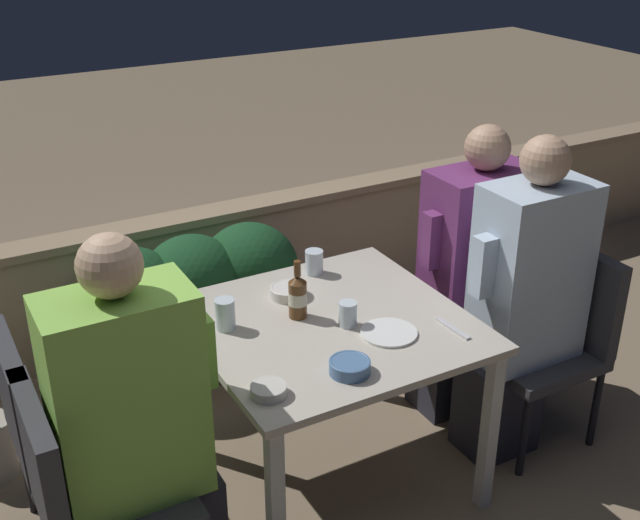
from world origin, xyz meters
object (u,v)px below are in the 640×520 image
(beer_bottle, at_px, (298,296))
(chair_left_near, at_px, (82,488))
(person_green_blouse, at_px, (139,428))
(chair_right_near, at_px, (554,328))
(person_blue_shirt, at_px, (522,301))
(chair_left_far, at_px, (53,424))
(chair_right_far, at_px, (503,293))
(person_purple_stripe, at_px, (471,273))

(beer_bottle, bearing_deg, chair_left_near, -162.85)
(chair_left_near, xyz_separation_m, beer_bottle, (0.90, 0.28, 0.31))
(person_green_blouse, distance_m, beer_bottle, 0.77)
(chair_right_near, distance_m, beer_bottle, 1.14)
(person_green_blouse, relative_size, beer_bottle, 5.78)
(person_blue_shirt, height_order, beer_bottle, person_blue_shirt)
(person_blue_shirt, relative_size, beer_bottle, 5.94)
(person_blue_shirt, distance_m, beer_bottle, 0.92)
(beer_bottle, bearing_deg, chair_right_near, -13.44)
(person_blue_shirt, xyz_separation_m, beer_bottle, (-0.87, 0.26, 0.13))
(chair_right_near, relative_size, beer_bottle, 3.70)
(chair_left_far, bearing_deg, person_blue_shirt, -11.07)
(chair_left_near, bearing_deg, person_blue_shirt, 0.71)
(beer_bottle, bearing_deg, person_blue_shirt, -16.32)
(person_blue_shirt, xyz_separation_m, chair_right_far, (0.22, 0.34, -0.18))
(chair_right_far, relative_size, beer_bottle, 3.70)
(chair_left_near, bearing_deg, person_green_blouse, 0.00)
(chair_right_near, xyz_separation_m, person_purple_stripe, (-0.18, 0.34, 0.15))
(chair_right_near, bearing_deg, person_green_blouse, -179.29)
(person_blue_shirt, distance_m, person_purple_stripe, 0.35)
(chair_left_near, relative_size, chair_right_far, 1.00)
(chair_left_far, xyz_separation_m, chair_right_near, (1.97, -0.35, 0.00))
(chair_right_near, height_order, person_blue_shirt, person_blue_shirt)
(person_green_blouse, distance_m, chair_left_far, 0.45)
(person_blue_shirt, bearing_deg, person_purple_stripe, 86.89)
(person_purple_stripe, distance_m, beer_bottle, 0.91)
(chair_left_far, xyz_separation_m, person_blue_shirt, (1.78, -0.35, 0.18))
(chair_left_far, distance_m, chair_right_near, 2.00)
(chair_left_near, relative_size, person_blue_shirt, 0.62)
(person_purple_stripe, bearing_deg, chair_left_near, -168.43)
(chair_right_near, relative_size, chair_right_far, 1.00)
(person_purple_stripe, relative_size, beer_bottle, 5.72)
(chair_right_near, bearing_deg, chair_left_far, 170.01)
(chair_right_far, xyz_separation_m, person_purple_stripe, (-0.20, 0.00, 0.15))
(person_blue_shirt, distance_m, chair_right_far, 0.44)
(person_green_blouse, xyz_separation_m, chair_right_far, (1.79, 0.37, -0.15))
(chair_left_far, distance_m, beer_bottle, 0.96)
(chair_right_near, relative_size, person_purple_stripe, 0.65)
(chair_left_far, distance_m, chair_right_far, 1.99)
(chair_left_far, height_order, beer_bottle, beer_bottle)
(chair_left_near, bearing_deg, beer_bottle, 17.15)
(chair_right_far, relative_size, person_purple_stripe, 0.65)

